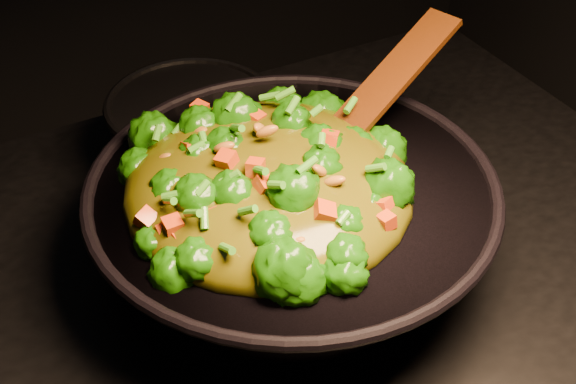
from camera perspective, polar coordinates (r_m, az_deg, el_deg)
wok at (r=0.94m, az=0.29°, el=-2.64°), size 0.47×0.47×0.13m
stir_fry at (r=0.86m, az=-1.44°, el=2.81°), size 0.42×0.42×0.11m
spatula at (r=0.95m, az=5.87°, el=6.41°), size 0.29×0.13×0.12m
back_pot at (r=1.10m, az=-6.76°, el=3.87°), size 0.25×0.25×0.12m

